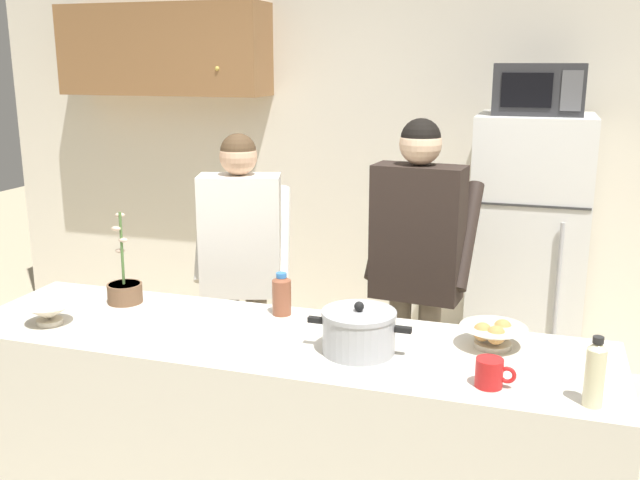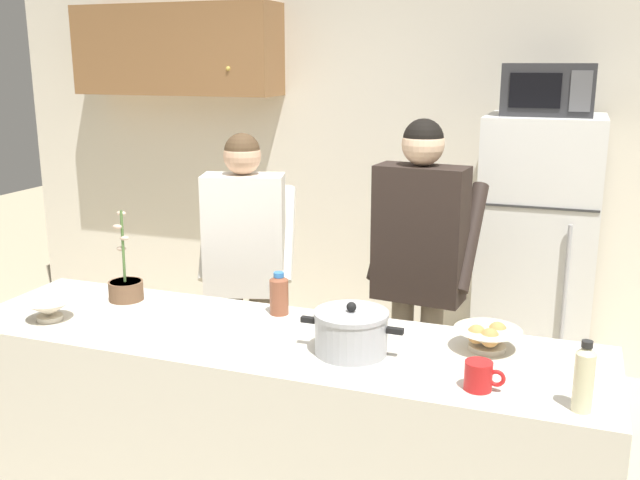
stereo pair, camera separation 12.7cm
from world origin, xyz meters
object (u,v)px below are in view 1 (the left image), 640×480
at_px(bread_bowl, 493,335).
at_px(bottle_near_edge, 595,372).
at_px(empty_bowl, 49,313).
at_px(bottle_mid_counter, 282,294).
at_px(refrigerator, 527,256).
at_px(person_by_sink, 417,250).
at_px(person_near_pot, 241,253).
at_px(coffee_mug, 490,373).
at_px(potted_orchid, 125,289).
at_px(cooking_pot, 359,331).
at_px(microwave, 539,89).

xyz_separation_m(bread_bowl, bottle_near_edge, (0.33, -0.38, 0.06)).
height_order(empty_bowl, bottle_mid_counter, bottle_mid_counter).
distance_m(refrigerator, person_by_sink, 1.08).
distance_m(person_near_pot, coffee_mug, 1.68).
distance_m(refrigerator, bottle_near_edge, 2.11).
bearing_deg(person_by_sink, empty_bowl, -140.38).
xyz_separation_m(refrigerator, coffee_mug, (-0.06, -2.05, 0.14)).
relative_size(coffee_mug, empty_bowl, 0.69).
bearing_deg(person_by_sink, person_near_pot, -174.71).
bearing_deg(bottle_near_edge, bottle_mid_counter, 158.29).
xyz_separation_m(refrigerator, empty_bowl, (-1.79, -2.00, 0.14)).
distance_m(coffee_mug, potted_orchid, 1.63).
distance_m(cooking_pot, bottle_near_edge, 0.81).
relative_size(cooking_pot, potted_orchid, 0.95).
height_order(cooking_pot, potted_orchid, potted_orchid).
bearing_deg(coffee_mug, empty_bowl, 178.44).
xyz_separation_m(person_near_pot, bottle_near_edge, (1.64, -1.08, 0.03)).
height_order(person_near_pot, bread_bowl, person_near_pot).
height_order(bread_bowl, potted_orchid, potted_orchid).
bearing_deg(person_by_sink, microwave, 61.40).
xyz_separation_m(cooking_pot, bread_bowl, (0.46, 0.19, -0.03)).
bearing_deg(refrigerator, cooking_pot, -105.69).
bearing_deg(empty_bowl, bottle_near_edge, -2.43).
relative_size(cooking_pot, bottle_mid_counter, 2.12).
relative_size(coffee_mug, bottle_mid_counter, 0.73).
xyz_separation_m(bread_bowl, potted_orchid, (-1.57, 0.03, 0.01)).
bearing_deg(cooking_pot, person_by_sink, 87.66).
xyz_separation_m(cooking_pot, bottle_near_edge, (0.79, -0.19, 0.03)).
xyz_separation_m(refrigerator, cooking_pot, (-0.53, -1.90, 0.17)).
bearing_deg(refrigerator, person_near_pot, -143.85).
bearing_deg(refrigerator, microwave, -89.93).
bearing_deg(bottle_mid_counter, refrigerator, 59.78).
relative_size(cooking_pot, coffee_mug, 2.92).
bearing_deg(cooking_pot, bottle_near_edge, -13.26).
xyz_separation_m(cooking_pot, potted_orchid, (-1.11, 0.23, -0.02)).
height_order(microwave, person_by_sink, microwave).
relative_size(person_near_pot, coffee_mug, 12.24).
height_order(empty_bowl, potted_orchid, potted_orchid).
bearing_deg(cooking_pot, bread_bowl, 22.54).
distance_m(bottle_near_edge, bottle_mid_counter, 1.28).
bearing_deg(microwave, bottle_near_edge, -83.01).
height_order(microwave, coffee_mug, microwave).
bearing_deg(person_near_pot, empty_bowl, -112.23).
xyz_separation_m(microwave, person_near_pot, (-1.38, -0.99, -0.80)).
relative_size(microwave, person_by_sink, 0.28).
distance_m(empty_bowl, bottle_mid_counter, 0.94).
bearing_deg(potted_orchid, refrigerator, 45.52).
bearing_deg(cooking_pot, empty_bowl, -175.49).
xyz_separation_m(microwave, bread_bowl, (-0.07, -1.69, -0.82)).
bearing_deg(microwave, coffee_mug, -91.63).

